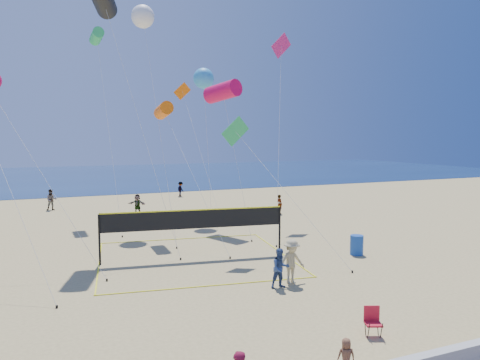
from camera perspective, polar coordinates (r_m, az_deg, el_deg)
name	(u,v)px	position (r m, az deg, el deg)	size (l,w,h in m)	color
ground	(289,344)	(14.26, 5.94, -19.25)	(120.00, 120.00, 0.00)	tan
ocean	(85,176)	(73.79, -18.41, 0.45)	(140.00, 50.00, 0.03)	#10264F
toddler	(346,357)	(11.42, 12.81, -20.26)	(0.41, 0.27, 0.84)	brown
bystander_a	(280,268)	(18.69, 4.95, -10.66)	(0.76, 0.59, 1.56)	navy
bystander_b	(292,262)	(19.24, 6.32, -9.85)	(1.16, 0.67, 1.80)	tan
far_person_1	(137,204)	(36.55, -12.41, -2.91)	(1.43, 0.46, 1.54)	gray
far_person_2	(280,204)	(36.02, 4.84, -2.97)	(0.54, 0.36, 1.49)	gray
far_person_3	(51,200)	(40.62, -22.01, -2.25)	(0.82, 0.64, 1.69)	gray
far_person_4	(181,189)	(46.73, -7.25, -1.11)	(0.94, 0.54, 1.46)	gray
camp_chair	(373,320)	(15.06, 15.86, -16.05)	(0.60, 0.69, 0.97)	red
trash_barrel	(357,245)	(24.40, 14.04, -7.70)	(0.66, 0.66, 0.99)	#1846A1
volleyball_net	(194,225)	(22.88, -5.65, -5.47)	(10.24, 10.12, 2.41)	black
kite_1	(103,0)	(27.11, -16.34, 20.31)	(3.64, 6.04, 13.76)	black
kite_2	(164,111)	(28.06, -9.30, 8.34)	(1.98, 7.50, 7.96)	#FF680A
kite_4	(241,139)	(23.04, 0.17, 5.07)	(4.19, 5.25, 6.95)	#2CB85D
kite_5	(281,55)	(33.58, 5.02, 14.97)	(5.30, 7.97, 13.19)	#D72472
kite_6	(143,17)	(33.55, -11.76, 18.91)	(1.99, 9.26, 14.64)	white
kite_7	(203,78)	(34.16, -4.48, 12.24)	(1.86, 4.15, 10.79)	#359EE4
kite_8	(97,37)	(36.56, -17.07, 16.38)	(0.88, 8.96, 13.62)	#2CB85D
kite_9	(185,100)	(37.64, -6.73, 9.66)	(1.44, 7.06, 10.24)	#FF680A
kite_10	(223,92)	(30.99, -2.14, 10.72)	(2.06, 6.67, 9.58)	#D60A4C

